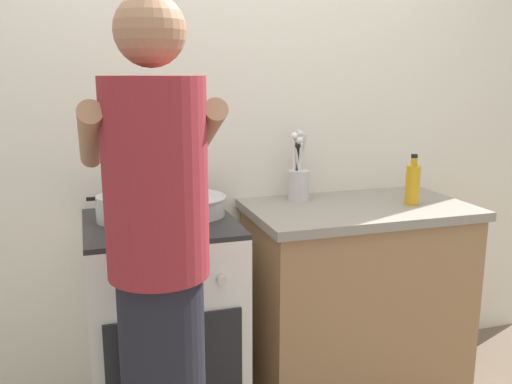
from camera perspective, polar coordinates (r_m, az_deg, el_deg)
back_wall at (r=2.66m, az=0.63°, el=7.16°), size 3.20×0.10×2.50m
countertop at (r=2.67m, az=10.27°, el=-10.73°), size 1.00×0.60×0.90m
stove_range at (r=2.41m, az=-9.56°, el=-13.36°), size 0.60×0.62×0.90m
pot at (r=2.28m, az=-13.67°, el=-1.64°), size 0.28×0.21×0.11m
mixing_bowl at (r=2.31m, az=-6.74°, el=-1.31°), size 0.30×0.30×0.08m
utensil_crock at (r=2.58m, az=4.46°, el=1.46°), size 0.10×0.10×0.33m
oil_bottle at (r=2.58m, az=15.97°, el=0.83°), size 0.06×0.06×0.23m
person at (r=1.70m, az=-9.96°, el=-9.62°), size 0.41×0.50×1.70m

